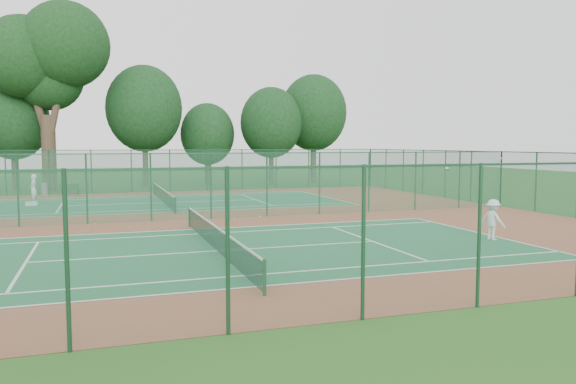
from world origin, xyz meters
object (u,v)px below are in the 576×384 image
at_px(trash_bin, 45,189).
at_px(big_tree, 47,57).
at_px(bench, 70,189).
at_px(player_near, 493,220).
at_px(kit_bag, 31,204).
at_px(player_far, 33,189).

distance_m(trash_bin, big_tree, 11.69).
xyz_separation_m(trash_bin, bench, (1.82, -0.14, -0.04)).
xyz_separation_m(player_near, kit_bag, (-19.42, 20.07, -0.72)).
height_order(trash_bin, bench, trash_bin).
bearing_deg(kit_bag, player_near, -57.10).
xyz_separation_m(player_far, bench, (1.94, 6.26, -0.53)).
distance_m(player_near, bench, 32.58).
relative_size(player_near, player_far, 0.86).
bearing_deg(big_tree, kit_bag, -91.46).
bearing_deg(trash_bin, kit_bag, -91.15).
relative_size(bench, big_tree, 0.09).
distance_m(bench, big_tree, 11.89).
distance_m(player_far, kit_bag, 1.47).
relative_size(bench, kit_bag, 2.15).
height_order(player_far, big_tree, big_tree).
relative_size(player_near, bench, 1.13).
height_order(player_far, kit_bag, player_far).
bearing_deg(big_tree, bench, -71.28).
bearing_deg(trash_bin, bench, -4.26).
bearing_deg(bench, player_far, -92.60).
bearing_deg(bench, big_tree, 123.32).
bearing_deg(player_near, kit_bag, 29.31).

